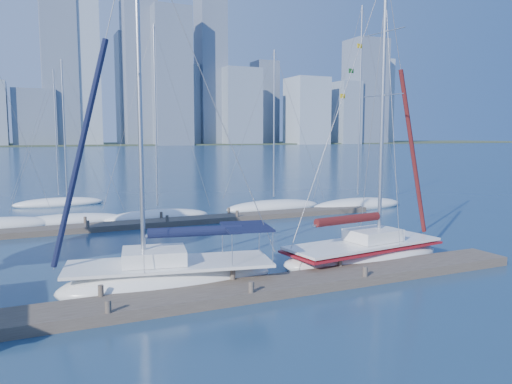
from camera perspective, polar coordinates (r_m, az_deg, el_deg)
name	(u,v)px	position (r m, az deg, el deg)	size (l,w,h in m)	color
ground	(242,296)	(19.24, -1.64, -11.79)	(700.00, 700.00, 0.00)	navy
near_dock	(242,291)	(19.18, -1.64, -11.22)	(26.00, 2.00, 0.40)	#433A31
far_dock	(179,221)	(34.58, -8.83, -3.33)	(30.00, 1.80, 0.36)	#433A31
far_shore	(43,145)	(336.99, -23.20, 4.95)	(800.00, 100.00, 1.50)	#38472D
sailboat_navy	(170,259)	(20.23, -9.83, -7.56)	(9.04, 4.43, 14.77)	white
sailboat_maroon	(364,240)	(24.29, 12.24, -5.36)	(8.75, 3.82, 14.15)	white
bg_boat_1	(68,220)	(36.62, -20.67, -3.05)	(7.85, 3.95, 11.35)	white
bg_boat_2	(158,216)	(36.35, -11.16, -2.74)	(7.79, 3.70, 13.99)	white
bg_boat_4	(274,206)	(40.64, 2.03, -1.66)	(8.55, 4.99, 13.10)	white
bg_boat_5	(358,204)	(42.40, 11.54, -1.39)	(8.48, 2.70, 16.74)	white
bg_boat_6	(59,203)	(46.37, -21.58, -1.15)	(7.59, 2.97, 11.87)	white
skyline	(84,85)	(309.94, -19.08, 11.47)	(503.43, 51.31, 104.88)	gray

